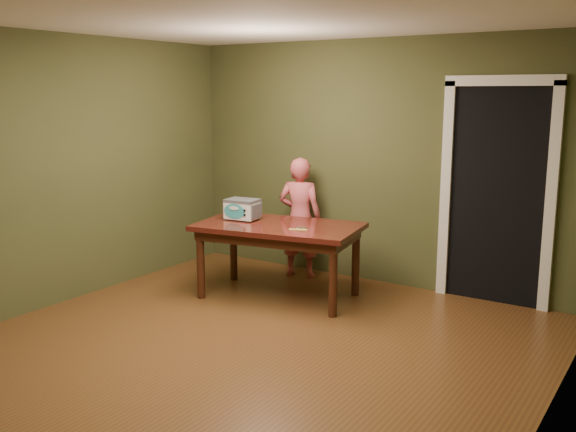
# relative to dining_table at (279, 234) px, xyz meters

# --- Properties ---
(floor) EXTENTS (5.00, 5.00, 0.00)m
(floor) POSITION_rel_dining_table_xyz_m (0.54, -1.45, -0.65)
(floor) COLOR brown
(floor) RESTS_ON ground
(room_shell) EXTENTS (4.52, 5.02, 2.61)m
(room_shell) POSITION_rel_dining_table_xyz_m (0.54, -1.45, 1.06)
(room_shell) COLOR #464826
(room_shell) RESTS_ON ground
(doorway) EXTENTS (1.10, 0.66, 2.25)m
(doorway) POSITION_rel_dining_table_xyz_m (1.84, 1.33, 0.41)
(doorway) COLOR black
(doorway) RESTS_ON ground
(dining_table) EXTENTS (1.73, 1.16, 0.75)m
(dining_table) POSITION_rel_dining_table_xyz_m (0.00, 0.00, 0.00)
(dining_table) COLOR #3C100D
(dining_table) RESTS_ON floor
(toy_oven) EXTENTS (0.37, 0.27, 0.21)m
(toy_oven) POSITION_rel_dining_table_xyz_m (-0.44, -0.01, 0.22)
(toy_oven) COLOR #4C4F54
(toy_oven) RESTS_ON dining_table
(baking_pan) EXTENTS (0.10, 0.10, 0.02)m
(baking_pan) POSITION_rel_dining_table_xyz_m (0.31, -0.07, 0.11)
(baking_pan) COLOR silver
(baking_pan) RESTS_ON dining_table
(spatula) EXTENTS (0.18, 0.09, 0.01)m
(spatula) POSITION_rel_dining_table_xyz_m (0.30, -0.12, 0.10)
(spatula) COLOR #F2E269
(spatula) RESTS_ON dining_table
(child) EXTENTS (0.55, 0.43, 1.34)m
(child) POSITION_rel_dining_table_xyz_m (-0.22, 0.75, 0.02)
(child) COLOR #CE555B
(child) RESTS_ON floor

